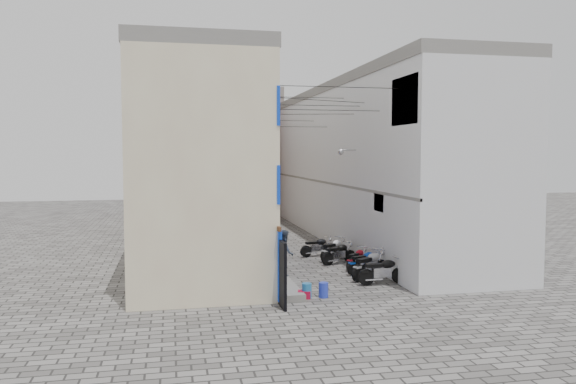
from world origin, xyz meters
TOP-DOWN VIEW (x-y plane):
  - ground at (0.00, 0.00)m, footprint 90.00×90.00m
  - plinth at (-2.05, 13.00)m, footprint 0.90×26.00m
  - building_left at (-4.98, 12.95)m, footprint 5.10×27.00m
  - building_right at (5.00, 13.00)m, footprint 5.94×26.00m
  - building_far_brick_left at (-2.00, 28.00)m, footprint 6.00×6.00m
  - building_far_brick_right at (3.00, 30.00)m, footprint 5.00×6.00m
  - building_far_concrete at (0.00, 34.00)m, footprint 8.00×5.00m
  - far_shopfront at (0.00, 25.20)m, footprint 2.00×0.30m
  - overhead_wires at (0.00, 7.64)m, footprint 5.80×13.02m
  - motorcycle_a at (1.90, 1.89)m, footprint 2.03×0.70m
  - motorcycle_b at (1.75, 2.90)m, footprint 2.20×1.78m
  - motorcycle_c at (1.90, 3.92)m, footprint 1.97×1.22m
  - motorcycle_d at (1.90, 4.90)m, footprint 1.66×1.54m
  - motorcycle_e at (1.41, 6.09)m, footprint 1.95×1.25m
  - motorcycle_f at (1.46, 6.98)m, footprint 1.96×1.74m
  - motorcycle_g at (0.95, 8.12)m, footprint 1.89×0.90m
  - person_a at (-1.87, 5.96)m, footprint 0.45×0.65m
  - person_b at (-1.70, 3.25)m, footprint 0.69×0.88m
  - water_jug_near at (-0.85, 0.50)m, footprint 0.39×0.39m
  - water_jug_far at (-1.46, 0.50)m, footprint 0.34×0.34m
  - red_crate at (-1.55, 0.50)m, footprint 0.50×0.42m

SIDE VIEW (x-z plane):
  - ground at x=0.00m, z-range 0.00..0.00m
  - plinth at x=-2.05m, z-range 0.00..0.25m
  - red_crate at x=-1.55m, z-range 0.00..0.27m
  - water_jug_near at x=-0.85m, z-range 0.00..0.53m
  - water_jug_far at x=-1.46m, z-range 0.00..0.53m
  - motorcycle_d at x=1.90m, z-range 0.00..1.00m
  - motorcycle_g at x=0.95m, z-range 0.00..1.05m
  - motorcycle_e at x=1.41m, z-range 0.00..1.08m
  - motorcycle_c at x=1.90m, z-range 0.00..1.09m
  - motorcycle_f at x=1.46m, z-range 0.00..1.16m
  - motorcycle_a at x=1.90m, z-range 0.00..1.16m
  - motorcycle_b at x=1.75m, z-range 0.00..1.26m
  - person_a at x=-1.87m, z-range 0.25..1.98m
  - person_b at x=-1.70m, z-range 0.25..2.04m
  - far_shopfront at x=0.00m, z-range 0.00..2.40m
  - building_far_brick_right at x=3.00m, z-range 0.00..8.00m
  - building_left at x=-4.98m, z-range 0.00..9.00m
  - building_right at x=5.00m, z-range 0.01..9.01m
  - building_far_brick_left at x=-2.00m, z-range 0.00..10.00m
  - building_far_concrete at x=0.00m, z-range 0.00..11.00m
  - overhead_wires at x=0.00m, z-range 6.46..7.79m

